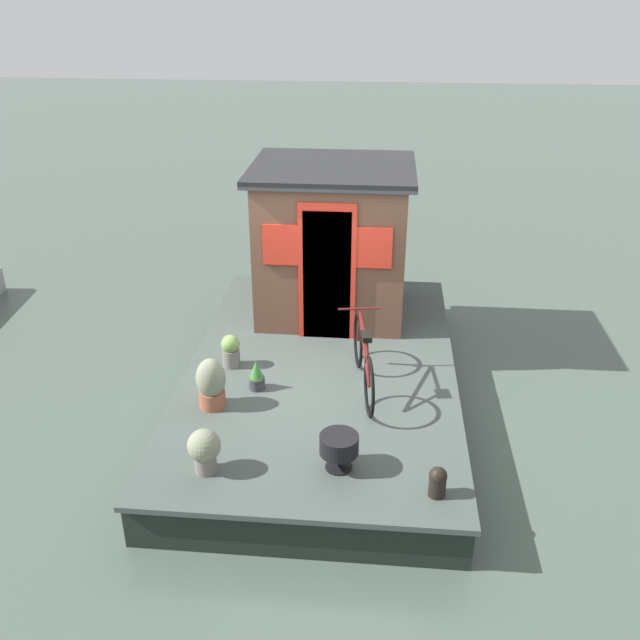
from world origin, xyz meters
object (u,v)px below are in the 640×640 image
object	(u,v)px
potted_plant_sage	(231,350)
mooring_bollard	(438,481)
bicycle	(363,359)
charcoal_grill	(339,445)
potted_plant_thyme	(204,449)
houseboat_cabin	(332,240)
potted_plant_fern	(257,375)
potted_plant_ivy	(211,383)

from	to	relation	value
potted_plant_sage	mooring_bollard	world-z (taller)	potted_plant_sage
bicycle	potted_plant_sage	bearing A→B (deg)	77.42
charcoal_grill	mooring_bollard	size ratio (longest dim) A/B	1.26
bicycle	potted_plant_thyme	size ratio (longest dim) A/B	3.77
houseboat_cabin	bicycle	distance (m)	2.22
potted_plant_sage	potted_plant_fern	world-z (taller)	potted_plant_sage
mooring_bollard	charcoal_grill	bearing A→B (deg)	71.28
potted_plant_ivy	potted_plant_sage	world-z (taller)	potted_plant_ivy
potted_plant_sage	potted_plant_thyme	size ratio (longest dim) A/B	0.90
potted_plant_ivy	potted_plant_fern	world-z (taller)	potted_plant_ivy
houseboat_cabin	mooring_bollard	world-z (taller)	houseboat_cabin
potted_plant_thyme	charcoal_grill	size ratio (longest dim) A/B	1.21
potted_plant_thyme	mooring_bollard	bearing A→B (deg)	-93.81
potted_plant_ivy	potted_plant_sage	bearing A→B (deg)	-1.45
potted_plant_fern	mooring_bollard	distance (m)	2.54
mooring_bollard	houseboat_cabin	bearing A→B (deg)	18.05
houseboat_cabin	potted_plant_sage	bearing A→B (deg)	147.58
potted_plant_sage	potted_plant_thyme	distance (m)	2.00
potted_plant_sage	potted_plant_fern	size ratio (longest dim) A/B	1.13
potted_plant_ivy	potted_plant_sage	size ratio (longest dim) A/B	1.43
potted_plant_ivy	potted_plant_fern	distance (m)	0.59
potted_plant_sage	potted_plant_thyme	xyz separation A→B (m)	(-1.99, -0.17, 0.05)
charcoal_grill	potted_plant_sage	bearing A→B (deg)	37.86
potted_plant_thyme	charcoal_grill	bearing A→B (deg)	-82.52
houseboat_cabin	potted_plant_fern	world-z (taller)	houseboat_cabin
houseboat_cabin	bicycle	size ratio (longest dim) A/B	1.25
potted_plant_thyme	potted_plant_ivy	bearing A→B (deg)	10.02
potted_plant_ivy	potted_plant_fern	size ratio (longest dim) A/B	1.60
houseboat_cabin	potted_plant_fern	xyz separation A→B (m)	(-2.18, 0.68, -0.86)
houseboat_cabin	mooring_bollard	bearing A→B (deg)	-161.95
potted_plant_thyme	bicycle	bearing A→B (deg)	-40.92
bicycle	potted_plant_fern	bearing A→B (deg)	96.31
houseboat_cabin	bicycle	xyz separation A→B (m)	(-2.05, -0.51, -0.66)
potted_plant_ivy	charcoal_grill	size ratio (longest dim) A/B	1.55
potted_plant_sage	mooring_bollard	distance (m)	3.16
potted_plant_fern	mooring_bollard	size ratio (longest dim) A/B	1.21
potted_plant_thyme	mooring_bollard	world-z (taller)	potted_plant_thyme
potted_plant_ivy	mooring_bollard	xyz separation A→B (m)	(-1.25, -2.35, -0.13)
houseboat_cabin	potted_plant_sage	xyz separation A→B (m)	(-1.70, 1.08, -0.82)
houseboat_cabin	mooring_bollard	size ratio (longest dim) A/B	7.14
potted_plant_sage	potted_plant_fern	bearing A→B (deg)	-140.89
potted_plant_ivy	potted_plant_sage	distance (m)	0.89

